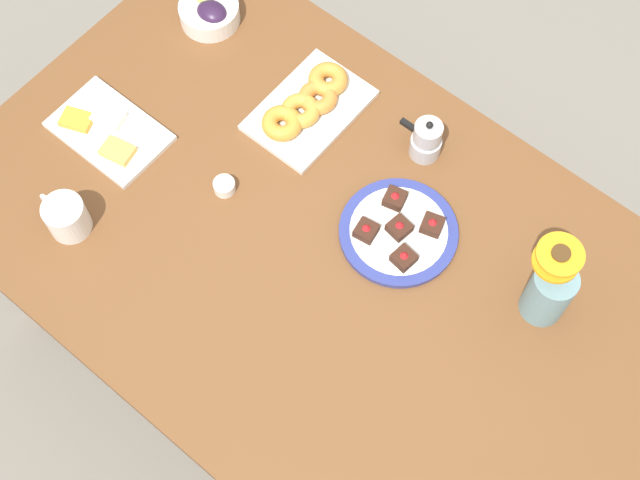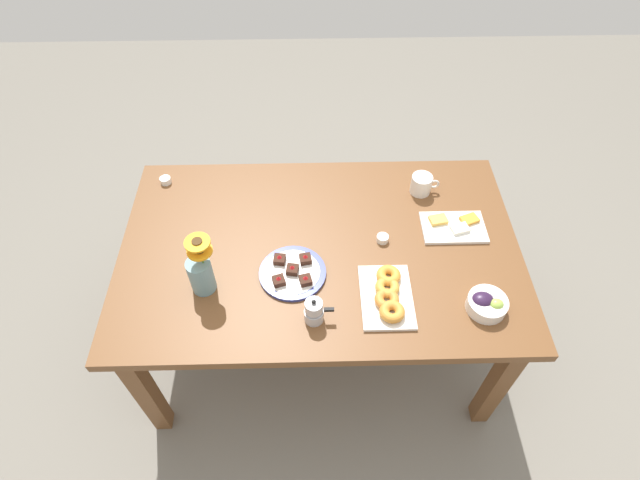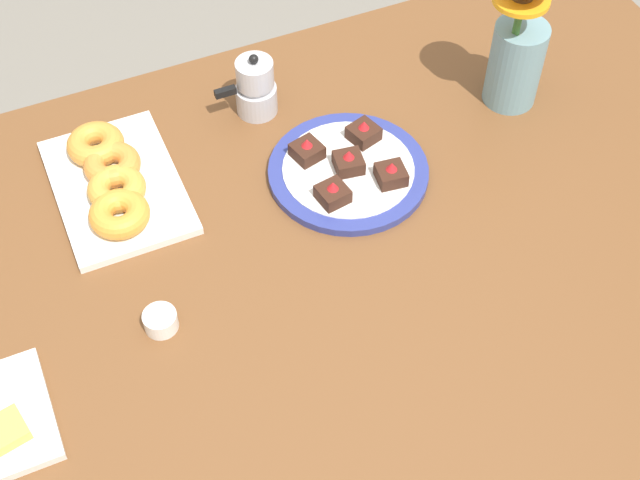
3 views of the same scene
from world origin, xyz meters
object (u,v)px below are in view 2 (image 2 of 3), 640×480
object	(u,v)px
dessert_plate	(293,272)
moka_pot	(314,311)
dining_table	(320,259)
grape_bowl	(487,304)
jam_cup_honey	(383,238)
flower_vase	(201,272)
cheese_platter	(454,226)
coffee_mug	(422,184)
croissant_platter	(388,295)
jam_cup_berry	(165,180)

from	to	relation	value
dessert_plate	moka_pot	xyz separation A→B (m)	(0.08, -0.20, 0.04)
dining_table	grape_bowl	distance (m)	0.68
jam_cup_honey	grape_bowl	bearing A→B (deg)	-43.77
grape_bowl	jam_cup_honey	bearing A→B (deg)	136.23
dining_table	flower_vase	distance (m)	0.51
dining_table	cheese_platter	bearing A→B (deg)	8.66
dining_table	coffee_mug	world-z (taller)	coffee_mug
croissant_platter	dessert_plate	bearing A→B (deg)	161.49
dining_table	jam_cup_honey	distance (m)	0.27
jam_cup_berry	cheese_platter	bearing A→B (deg)	-13.63
croissant_platter	jam_cup_berry	xyz separation A→B (m)	(-0.92, 0.63, -0.01)
jam_cup_berry	croissant_platter	bearing A→B (deg)	-34.50
jam_cup_honey	flower_vase	size ratio (longest dim) A/B	0.18
dining_table	jam_cup_berry	xyz separation A→B (m)	(-0.68, 0.38, 0.10)
coffee_mug	flower_vase	world-z (taller)	flower_vase
jam_cup_berry	flower_vase	bearing A→B (deg)	-66.71
cheese_platter	jam_cup_honey	size ratio (longest dim) A/B	5.42
flower_vase	cheese_platter	bearing A→B (deg)	15.27
jam_cup_honey	dessert_plate	distance (m)	0.39
cheese_platter	grape_bowl	bearing A→B (deg)	-84.21
dining_table	moka_pot	distance (m)	0.36
croissant_platter	dessert_plate	size ratio (longest dim) A/B	1.10
flower_vase	jam_cup_honey	bearing A→B (deg)	16.89
coffee_mug	moka_pot	world-z (taller)	moka_pot
dessert_plate	moka_pot	world-z (taller)	moka_pot
grape_bowl	moka_pot	world-z (taller)	moka_pot
flower_vase	dining_table	bearing A→B (deg)	23.10
dining_table	dessert_plate	xyz separation A→B (m)	(-0.11, -0.13, 0.10)
croissant_platter	flower_vase	xyz separation A→B (m)	(-0.68, 0.07, 0.07)
cheese_platter	jam_cup_berry	size ratio (longest dim) A/B	5.42
flower_vase	moka_pot	world-z (taller)	flower_vase
jam_cup_honey	moka_pot	distance (m)	0.46
jam_cup_berry	moka_pot	world-z (taller)	moka_pot
cheese_platter	croissant_platter	size ratio (longest dim) A/B	0.92
croissant_platter	jam_cup_berry	size ratio (longest dim) A/B	5.88
moka_pot	dessert_plate	bearing A→B (deg)	111.72
jam_cup_berry	moka_pot	distance (m)	0.97
dining_table	moka_pot	size ratio (longest dim) A/B	13.45
flower_vase	jam_cup_berry	bearing A→B (deg)	113.29
cheese_platter	moka_pot	xyz separation A→B (m)	(-0.58, -0.42, 0.04)
grape_bowl	jam_cup_berry	world-z (taller)	grape_bowl
dining_table	croissant_platter	distance (m)	0.37
dining_table	moka_pot	world-z (taller)	moka_pot
coffee_mug	jam_cup_berry	distance (m)	1.13
cheese_platter	dessert_plate	xyz separation A→B (m)	(-0.66, -0.22, 0.00)
croissant_platter	dessert_plate	world-z (taller)	dessert_plate
grape_bowl	cheese_platter	xyz separation A→B (m)	(-0.04, 0.39, -0.02)
moka_pot	flower_vase	bearing A→B (deg)	160.10
croissant_platter	flower_vase	distance (m)	0.68
coffee_mug	dessert_plate	xyz separation A→B (m)	(-0.56, -0.43, -0.03)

